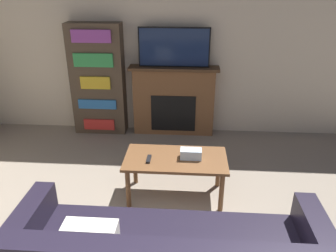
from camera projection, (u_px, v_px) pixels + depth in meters
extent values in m
cube|color=beige|center=(171.00, 42.00, 4.68)|extent=(6.60, 0.06, 2.70)
cube|color=brown|center=(174.00, 102.00, 4.90)|extent=(1.20, 0.22, 1.00)
cube|color=black|center=(173.00, 114.00, 4.86)|extent=(0.66, 0.01, 0.55)
cube|color=#4C331E|center=(174.00, 68.00, 4.67)|extent=(1.30, 0.28, 0.04)
cube|color=black|center=(174.00, 47.00, 4.55)|extent=(1.00, 0.03, 0.55)
cube|color=#19284C|center=(174.00, 48.00, 4.53)|extent=(0.96, 0.01, 0.51)
cube|color=silver|center=(92.00, 241.00, 2.19)|extent=(0.36, 0.14, 0.28)
cube|color=brown|center=(176.00, 159.00, 3.42)|extent=(1.07, 0.56, 0.03)
cylinder|color=brown|center=(128.00, 188.00, 3.35)|extent=(0.05, 0.05, 0.45)
cylinder|color=brown|center=(221.00, 192.00, 3.29)|extent=(0.05, 0.05, 0.45)
cylinder|color=brown|center=(135.00, 166.00, 3.75)|extent=(0.05, 0.05, 0.45)
cylinder|color=brown|center=(218.00, 169.00, 3.69)|extent=(0.05, 0.05, 0.45)
cube|color=silver|center=(191.00, 154.00, 3.39)|extent=(0.22, 0.12, 0.10)
cube|color=black|center=(149.00, 159.00, 3.37)|extent=(0.04, 0.15, 0.02)
cube|color=#4C3D2D|center=(98.00, 80.00, 4.82)|extent=(0.78, 0.26, 1.64)
cube|color=red|center=(99.00, 124.00, 4.96)|extent=(0.46, 0.03, 0.16)
cube|color=#2D70B7|center=(97.00, 104.00, 4.83)|extent=(0.56, 0.03, 0.14)
cube|color=gold|center=(95.00, 83.00, 4.69)|extent=(0.43, 0.03, 0.18)
cube|color=green|center=(93.00, 60.00, 4.56)|extent=(0.56, 0.03, 0.19)
cube|color=purple|center=(91.00, 36.00, 4.42)|extent=(0.55, 0.03, 0.17)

